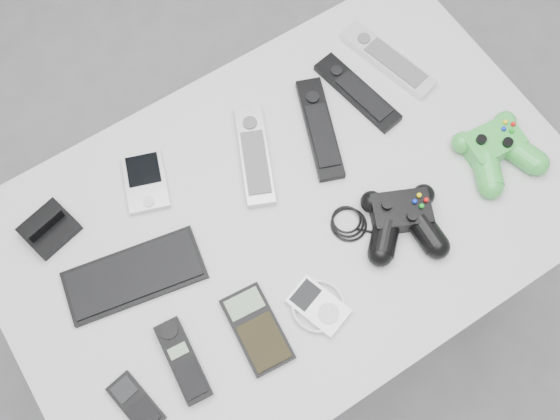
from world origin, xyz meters
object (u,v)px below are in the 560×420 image
desk (288,226)px  remote_silver_a (254,154)px  mobile_phone (136,403)px  cordless_handset (183,361)px  pda (146,182)px  remote_silver_b (388,59)px  mp3_player (318,306)px  remote_black_a (320,128)px  remote_black_b (357,92)px  controller_black (403,219)px  controller_green (497,149)px  calculator (257,329)px  pda_keyboard (134,275)px

desk → remote_silver_a: (0.01, 0.14, 0.08)m
mobile_phone → cordless_handset: 0.11m
pda → remote_silver_a: remote_silver_a is taller
pda → mobile_phone: (-0.22, -0.37, -0.00)m
pda → mobile_phone: pda is taller
remote_silver_b → mp3_player: (-0.43, -0.37, -0.00)m
mp3_player → mobile_phone: bearing=157.7°
remote_black_a → remote_black_b: size_ratio=1.08×
remote_silver_b → remote_silver_a: bearing=172.5°
pda → remote_black_a: 0.37m
desk → remote_black_a: bearing=37.7°
pda → mobile_phone: bearing=-101.0°
remote_black_a → remote_silver_b: (0.22, 0.06, -0.00)m
remote_black_a → controller_black: size_ratio=0.86×
desk → remote_silver_a: 0.16m
controller_green → pda: bearing=157.8°
desk → mobile_phone: size_ratio=10.39×
remote_silver_b → mobile_phone: (-0.80, -0.34, -0.00)m
remote_black_b → cordless_handset: size_ratio=1.39×
mobile_phone → controller_black: size_ratio=0.41×
remote_black_b → calculator: 0.55m
remote_silver_b → remote_black_a: bearing=-178.1°
pda → mp3_player: (0.15, -0.40, -0.00)m
pda → remote_black_b: bearing=12.7°
remote_black_b → controller_green: bearing=-70.0°
pda_keyboard → controller_green: size_ratio=1.54×
controller_green → mobile_phone: bearing=-172.0°
remote_black_a → cordless_handset: bearing=-129.9°
remote_silver_a → pda_keyboard: bearing=-139.9°
mobile_phone → pda_keyboard: bearing=52.3°
remote_silver_b → calculator: size_ratio=1.46×
remote_black_b → pda: bearing=163.4°
remote_silver_a → remote_black_b: bearing=25.9°
remote_black_b → cordless_handset: (-0.59, -0.29, 0.00)m
pda_keyboard → remote_silver_b: (0.69, 0.13, 0.00)m
remote_silver_a → controller_green: bearing=-7.9°
remote_black_b → calculator: remote_black_b is taller
remote_silver_a → remote_black_a: 0.15m
pda_keyboard → pda: bearing=66.2°
remote_silver_a → remote_black_a: remote_silver_a is taller
remote_black_b → remote_silver_b: size_ratio=0.93×
remote_black_a → remote_silver_b: 0.23m
desk → remote_black_b: 0.32m
remote_black_a → calculator: size_ratio=1.47×
mp3_player → controller_green: (0.48, 0.07, 0.02)m
calculator → controller_black: size_ratio=0.58×
calculator → remote_silver_b: bearing=37.4°
cordless_handset → calculator: size_ratio=0.98×
cordless_handset → mp3_player: (0.26, -0.05, -0.00)m
mp3_player → remote_silver_a: bearing=61.0°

